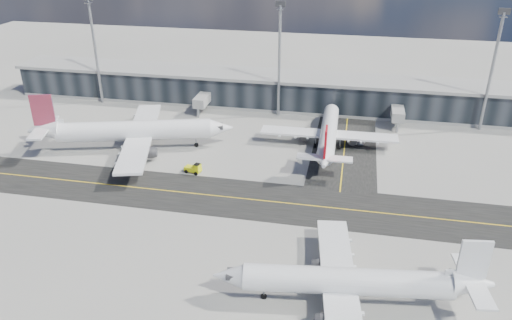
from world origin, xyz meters
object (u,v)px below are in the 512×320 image
(airliner_near, at_px, (351,282))
(service_van, at_px, (357,139))
(airliner_redtail, at_px, (328,133))
(baggage_tug, at_px, (194,168))
(airliner_af, at_px, (132,131))

(airliner_near, bearing_deg, service_van, -7.29)
(airliner_redtail, bearing_deg, baggage_tug, -146.17)
(airliner_redtail, bearing_deg, airliner_near, -83.51)
(airliner_redtail, relative_size, service_van, 7.57)
(airliner_redtail, relative_size, baggage_tug, 9.79)
(airliner_redtail, distance_m, service_van, 8.29)
(baggage_tug, relative_size, service_van, 0.77)
(service_van, bearing_deg, baggage_tug, -178.62)
(airliner_af, distance_m, airliner_near, 63.83)
(airliner_af, relative_size, airliner_near, 1.19)
(baggage_tug, distance_m, service_van, 39.04)
(airliner_redtail, relative_size, airliner_near, 0.98)
(airliner_near, bearing_deg, baggage_tug, 37.59)
(service_van, bearing_deg, airliner_redtail, -178.54)
(airliner_af, xyz_separation_m, airliner_redtail, (42.67, 9.33, -0.82))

